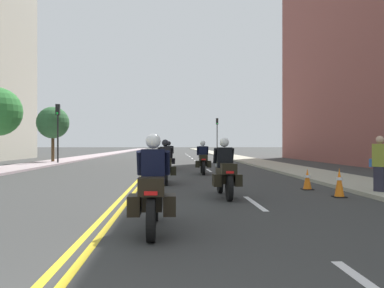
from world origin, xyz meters
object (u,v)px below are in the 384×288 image
Objects in this scene: traffic_cone_0 at (307,179)px; pedestrian_0 at (380,165)px; motorcycle_0 at (153,192)px; motorcycle_4 at (169,158)px; traffic_light_near at (58,123)px; street_tree_0 at (53,123)px; motorcycle_2 at (165,166)px; traffic_cone_1 at (339,183)px; motorcycle_3 at (203,161)px; traffic_light_far at (217,130)px; motorcycle_1 at (225,173)px.

traffic_cone_0 is 0.40× the size of pedestrian_0.
motorcycle_4 is (0.12, 15.91, 0.01)m from motorcycle_0.
traffic_cone_0 is (4.73, 5.75, -0.33)m from motorcycle_0.
pedestrian_0 is (14.38, -17.88, -2.16)m from traffic_light_near.
pedestrian_0 is 0.39× the size of street_tree_0.
motorcycle_2 reaches higher than motorcycle_4.
traffic_cone_0 is at bearing -27.47° from motorcycle_2.
street_tree_0 is (-9.12, 16.25, 2.49)m from motorcycle_2.
motorcycle_2 is (0.07, 7.91, -0.00)m from motorcycle_0.
street_tree_0 is at bearing 116.71° from motorcycle_2.
pedestrian_0 is (1.32, 0.29, 0.48)m from traffic_cone_1.
motorcycle_3 is 3.96m from motorcycle_4.
motorcycle_0 is at bearing -69.95° from traffic_light_near.
street_tree_0 is (-15.36, 19.92, 2.26)m from pedestrian_0.
motorcycle_0 reaches higher than traffic_cone_1.
street_tree_0 reaches higher than traffic_cone_0.
motorcycle_3 is at bearing -4.54° from pedestrian_0.
traffic_light_far is at bearing 78.12° from motorcycle_4.
motorcycle_3 is (1.77, 4.43, -0.00)m from motorcycle_2.
motorcycle_0 is at bearing -141.67° from traffic_cone_1.
traffic_light_far reaches higher than motorcycle_1.
motorcycle_4 is at bearing -5.49° from pedestrian_0.
traffic_cone_1 is at bearing -3.87° from motorcycle_1.
motorcycle_1 reaches higher than motorcycle_3.
traffic_cone_1 is 39.13m from traffic_light_far.
motorcycle_4 is (-1.72, 3.57, 0.01)m from motorcycle_3.
street_tree_0 is at bearing 126.81° from traffic_cone_0.
traffic_light_near is at bearing 143.57° from motorcycle_4.
traffic_cone_0 is 37.35m from traffic_light_far.
traffic_cone_0 is at bearing -51.98° from traffic_light_near.
traffic_light_far reaches higher than traffic_cone_1.
traffic_light_near is (-8.19, 6.20, 2.38)m from motorcycle_4.
motorcycle_2 is 1.25× the size of pedestrian_0.
traffic_light_near is at bearing -64.33° from street_tree_0.
street_tree_0 is (-10.84, 20.07, 2.48)m from motorcycle_1.
motorcycle_1 is 1.35× the size of pedestrian_0.
street_tree_0 is at bearing -128.98° from traffic_light_far.
traffic_light_near is (-8.14, 14.20, 2.39)m from motorcycle_2.
motorcycle_2 is 16.54m from traffic_light_near.
pedestrian_0 reaches higher than motorcycle_2.
motorcycle_2 reaches higher than traffic_cone_1.
traffic_light_near reaches higher than traffic_cone_1.
pedestrian_0 reaches higher than motorcycle_4.
traffic_light_far is at bearing 55.68° from traffic_light_near.
motorcycle_0 is 6.37m from traffic_cone_1.
motorcycle_0 is 15.91m from motorcycle_4.
motorcycle_3 reaches higher than traffic_cone_0.
traffic_light_near is (-9.91, 9.77, 2.39)m from motorcycle_3.
motorcycle_3 is at bearing -47.34° from street_tree_0.
motorcycle_2 is (-1.72, 3.82, -0.01)m from motorcycle_1.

